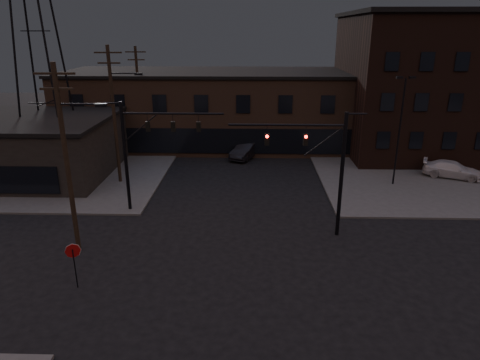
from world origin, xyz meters
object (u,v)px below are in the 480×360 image
object	(u,v)px
parked_car_lot_a	(406,156)
car_crossing	(246,150)
parked_car_lot_b	(452,169)
traffic_signal_far	(143,145)
stop_sign	(73,256)
traffic_signal_near	(324,162)

from	to	relation	value
parked_car_lot_a	car_crossing	size ratio (longest dim) A/B	0.99
parked_car_lot_b	traffic_signal_far	bearing A→B (deg)	130.30
parked_car_lot_b	parked_car_lot_a	bearing A→B (deg)	59.42
traffic_signal_far	car_crossing	distance (m)	16.28
stop_sign	parked_car_lot_a	size ratio (longest dim) A/B	0.51
car_crossing	parked_car_lot_b	bearing A→B (deg)	5.50
parked_car_lot_a	parked_car_lot_b	distance (m)	4.73
traffic_signal_far	parked_car_lot_b	size ratio (longest dim) A/B	1.62
traffic_signal_far	parked_car_lot_b	world-z (taller)	traffic_signal_far
parked_car_lot_a	car_crossing	distance (m)	15.82
traffic_signal_far	stop_sign	world-z (taller)	traffic_signal_far
parked_car_lot_b	car_crossing	size ratio (longest dim) A/B	1.00
traffic_signal_near	traffic_signal_far	bearing A→B (deg)	163.83
traffic_signal_far	stop_sign	xyz separation A→B (m)	(-1.28, -9.99, -3.17)
traffic_signal_near	parked_car_lot_b	bearing A→B (deg)	40.45
traffic_signal_far	parked_car_lot_a	world-z (taller)	traffic_signal_far
car_crossing	stop_sign	bearing A→B (deg)	-85.20
parked_car_lot_b	car_crossing	distance (m)	19.44
parked_car_lot_b	car_crossing	bearing A→B (deg)	94.63
stop_sign	parked_car_lot_a	xyz separation A→B (m)	(23.97, 21.73, -0.86)
parked_car_lot_a	car_crossing	world-z (taller)	parked_car_lot_a
traffic_signal_near	stop_sign	world-z (taller)	traffic_signal_near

